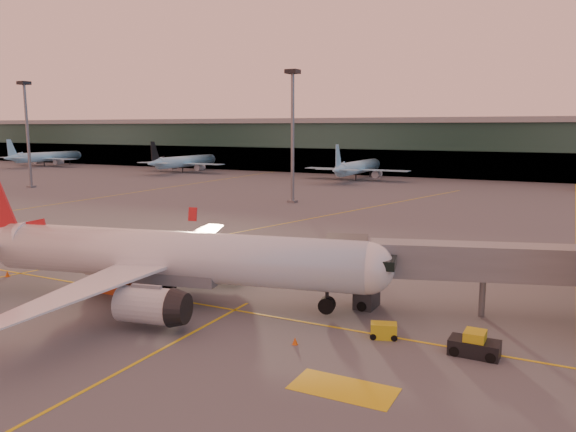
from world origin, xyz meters
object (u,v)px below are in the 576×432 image
at_px(pushback_tug, 474,346).
at_px(main_airplane, 160,257).
at_px(catering_truck, 116,266).
at_px(gpu_cart, 384,331).

bearing_deg(pushback_tug, main_airplane, -178.61).
relative_size(main_airplane, pushback_tug, 12.30).
bearing_deg(catering_truck, pushback_tug, -3.23).
distance_m(main_airplane, gpu_cart, 19.70).
xyz_separation_m(main_airplane, pushback_tug, (25.59, 0.25, -3.24)).
xyz_separation_m(gpu_cart, pushback_tug, (6.20, -0.24, 0.13)).
distance_m(catering_truck, pushback_tug, 31.28).
xyz_separation_m(catering_truck, pushback_tug, (31.23, -0.32, -1.67)).
bearing_deg(gpu_cart, catering_truck, 162.05).
bearing_deg(main_airplane, gpu_cart, -10.35).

